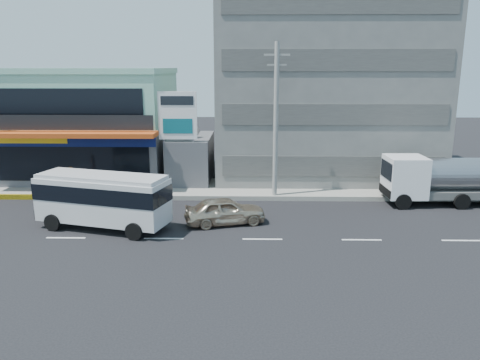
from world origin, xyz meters
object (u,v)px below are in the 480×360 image
billboard (178,121)px  minibus (103,197)px  sedan (225,211)px  tanker_truck (442,179)px  utility_pole_near (276,121)px  motorcycle_rider (73,190)px  concrete_building (322,86)px  satellite_dish (189,137)px  shop_building (91,126)px

billboard → minibus: bearing=-111.0°
sedan → tanker_truck: bearing=-87.6°
utility_pole_near → motorcycle_rider: bearing=-177.4°
utility_pole_near → motorcycle_rider: utility_pole_near is taller
concrete_building → satellite_dish: 11.30m
utility_pole_near → minibus: size_ratio=1.34×
billboard → tanker_truck: (16.96, -2.71, -3.28)m
shop_building → minibus: bearing=-69.9°
concrete_building → tanker_truck: bearing=-52.8°
satellite_dish → tanker_truck: (16.46, -4.51, -1.93)m
billboard → concrete_building: bearing=28.9°
shop_building → utility_pole_near: 15.50m
shop_building → concrete_building: concrete_building is taller
satellite_dish → utility_pole_near: size_ratio=0.15×
billboard → motorcycle_rider: size_ratio=3.06×
billboard → motorcycle_rider: bearing=-160.0°
billboard → sedan: 8.73m
tanker_truck → motorcycle_rider: 23.56m
shop_building → concrete_building: 18.28m
tanker_truck → minibus: bearing=-165.9°
tanker_truck → sedan: bearing=-163.0°
shop_building → motorcycle_rider: shop_building is taller
concrete_building → tanker_truck: concrete_building is taller
motorcycle_rider → utility_pole_near: bearing=2.6°
sedan → motorcycle_rider: 11.00m
satellite_dish → concrete_building: bearing=21.8°
billboard → utility_pole_near: (6.50, -1.80, 0.22)m
satellite_dish → sedan: size_ratio=0.34×
shop_building → minibus: 13.43m
satellite_dish → tanker_truck: size_ratio=0.19×
minibus → motorcycle_rider: 6.50m
concrete_building → sedan: 15.73m
shop_building → utility_pole_near: utility_pole_near is taller
concrete_building → sedan: concrete_building is taller
shop_building → motorcycle_rider: 7.90m
satellite_dish → tanker_truck: bearing=-15.3°
concrete_building → satellite_dish: concrete_building is taller
utility_pole_near → tanker_truck: (10.46, -0.91, -3.50)m
utility_pole_near → billboard: bearing=164.5°
sedan → tanker_truck: tanker_truck is taller
satellite_dish → motorcycle_rider: satellite_dish is taller
concrete_building → shop_building: bearing=-176.6°
shop_building → motorcycle_rider: size_ratio=5.50×
billboard → shop_building: bearing=147.7°
satellite_dish → motorcycle_rider: (-7.08, -4.20, -2.83)m
sedan → motorcycle_rider: (-10.08, 4.42, -0.01)m
shop_building → satellite_dish: 8.54m
utility_pole_near → motorcycle_rider: size_ratio=4.43×
tanker_truck → shop_building: bearing=163.1°
shop_building → satellite_dish: size_ratio=8.27×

